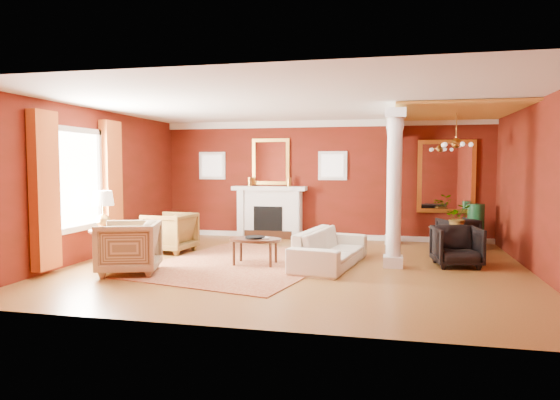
% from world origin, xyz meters
% --- Properties ---
extents(ground, '(8.00, 8.00, 0.00)m').
position_xyz_m(ground, '(0.00, 0.00, 0.00)').
color(ground, brown).
rests_on(ground, ground).
extents(room_shell, '(8.04, 7.04, 2.92)m').
position_xyz_m(room_shell, '(0.00, 0.00, 2.02)').
color(room_shell, '#62150D').
rests_on(room_shell, ground).
extents(fireplace, '(1.85, 0.42, 1.29)m').
position_xyz_m(fireplace, '(-1.30, 3.32, 0.65)').
color(fireplace, silver).
rests_on(fireplace, ground).
extents(overmantel_mirror, '(0.95, 0.07, 1.15)m').
position_xyz_m(overmantel_mirror, '(-1.30, 3.45, 1.90)').
color(overmantel_mirror, '#ECB645').
rests_on(overmantel_mirror, fireplace).
extents(flank_window_left, '(0.70, 0.07, 0.70)m').
position_xyz_m(flank_window_left, '(-2.85, 3.46, 1.80)').
color(flank_window_left, silver).
rests_on(flank_window_left, room_shell).
extents(flank_window_right, '(0.70, 0.07, 0.70)m').
position_xyz_m(flank_window_right, '(0.25, 3.46, 1.80)').
color(flank_window_right, silver).
rests_on(flank_window_right, room_shell).
extents(left_window, '(0.21, 2.55, 2.60)m').
position_xyz_m(left_window, '(-3.89, -0.60, 1.42)').
color(left_window, white).
rests_on(left_window, room_shell).
extents(column_front, '(0.36, 0.36, 2.80)m').
position_xyz_m(column_front, '(1.70, 0.30, 1.43)').
color(column_front, silver).
rests_on(column_front, ground).
extents(column_back, '(0.36, 0.36, 2.80)m').
position_xyz_m(column_back, '(1.70, 3.00, 1.43)').
color(column_back, silver).
rests_on(column_back, ground).
extents(header_beam, '(0.30, 3.20, 0.32)m').
position_xyz_m(header_beam, '(1.70, 1.90, 2.62)').
color(header_beam, silver).
rests_on(header_beam, column_front).
extents(amber_ceiling, '(2.30, 3.40, 0.04)m').
position_xyz_m(amber_ceiling, '(2.85, 1.75, 2.87)').
color(amber_ceiling, gold).
rests_on(amber_ceiling, room_shell).
extents(dining_mirror, '(1.30, 0.07, 1.70)m').
position_xyz_m(dining_mirror, '(2.90, 3.45, 1.55)').
color(dining_mirror, '#ECB645').
rests_on(dining_mirror, room_shell).
extents(chandelier, '(0.60, 0.62, 0.75)m').
position_xyz_m(chandelier, '(2.90, 1.80, 2.25)').
color(chandelier, '#BF8E3C').
rests_on(chandelier, room_shell).
extents(crown_trim, '(8.00, 0.08, 0.16)m').
position_xyz_m(crown_trim, '(0.00, 3.46, 2.82)').
color(crown_trim, silver).
rests_on(crown_trim, room_shell).
extents(base_trim, '(8.00, 0.08, 0.12)m').
position_xyz_m(base_trim, '(0.00, 3.46, 0.06)').
color(base_trim, silver).
rests_on(base_trim, ground).
extents(rug, '(3.75, 4.50, 0.02)m').
position_xyz_m(rug, '(-0.99, 0.02, 0.01)').
color(rug, maroon).
rests_on(rug, ground).
extents(sofa, '(1.01, 2.30, 0.87)m').
position_xyz_m(sofa, '(0.59, 0.18, 0.43)').
color(sofa, beige).
rests_on(sofa, ground).
extents(armchair_leopard, '(0.94, 0.99, 0.91)m').
position_xyz_m(armchair_leopard, '(-2.84, 0.86, 0.46)').
color(armchair_leopard, black).
rests_on(armchair_leopard, ground).
extents(armchair_stripe, '(1.13, 1.17, 0.97)m').
position_xyz_m(armchair_stripe, '(-2.62, -1.20, 0.49)').
color(armchair_stripe, tan).
rests_on(armchair_stripe, ground).
extents(coffee_table, '(0.96, 0.96, 0.49)m').
position_xyz_m(coffee_table, '(-0.75, -0.04, 0.44)').
color(coffee_table, black).
rests_on(coffee_table, ground).
extents(coffee_book, '(0.16, 0.09, 0.23)m').
position_xyz_m(coffee_book, '(-0.68, -0.04, 0.60)').
color(coffee_book, black).
rests_on(coffee_book, coffee_table).
extents(side_table, '(0.54, 0.54, 1.35)m').
position_xyz_m(side_table, '(-3.50, -0.53, 0.89)').
color(side_table, black).
rests_on(side_table, ground).
extents(dining_table, '(0.55, 1.40, 0.77)m').
position_xyz_m(dining_table, '(2.90, 1.88, 0.38)').
color(dining_table, black).
rests_on(dining_table, ground).
extents(dining_chair_near, '(0.88, 0.84, 0.80)m').
position_xyz_m(dining_chair_near, '(2.81, 0.60, 0.40)').
color(dining_chair_near, black).
rests_on(dining_chair_near, ground).
extents(dining_chair_far, '(0.91, 0.89, 0.73)m').
position_xyz_m(dining_chair_far, '(3.08, 2.70, 0.36)').
color(dining_chair_far, black).
rests_on(dining_chair_far, ground).
extents(green_urn, '(0.40, 0.40, 0.97)m').
position_xyz_m(green_urn, '(3.50, 2.99, 0.38)').
color(green_urn, '#154221').
rests_on(green_urn, ground).
extents(potted_plant, '(0.56, 0.61, 0.43)m').
position_xyz_m(potted_plant, '(2.98, 1.86, 0.98)').
color(potted_plant, '#26591E').
rests_on(potted_plant, dining_table).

